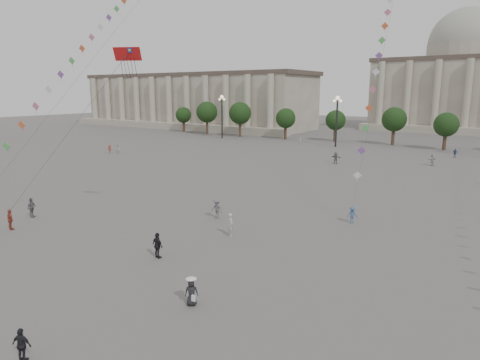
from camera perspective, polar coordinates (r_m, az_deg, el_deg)
The scene contains 22 objects.
ground at distance 27.50m, azimuth -14.74°, elevation -13.64°, with size 360.00×360.00×0.00m, color #514E4C.
hall_west at distance 144.71m, azimuth -6.37°, elevation 10.45°, with size 84.00×26.22×17.20m.
hall_central at distance 146.47m, azimuth 27.41°, elevation 11.52°, with size 48.30×34.30×35.50m.
tree_row at distance 96.10m, azimuth 22.95°, elevation 7.15°, with size 137.12×5.12×8.00m.
lamp_post_far_west at distance 107.34m, azimuth -2.43°, elevation 9.50°, with size 2.00×0.90×10.65m.
lamp_post_mid_west at distance 92.60m, azimuth 12.81°, elevation 8.86°, with size 2.00×0.90×10.65m.
person_crowd_0 at distance 85.37m, azimuth 26.73°, elevation 3.23°, with size 0.91×0.38×1.56m, color #37417D.
person_crowd_1 at distance 85.14m, azimuth -15.91°, elevation 4.04°, with size 0.79×0.62×1.63m, color silver.
person_crowd_2 at distance 84.74m, azimuth -16.98°, elevation 3.94°, with size 1.04×0.60×1.61m, color brown.
person_crowd_4 at distance 74.24m, azimuth 24.25°, elevation 2.47°, with size 1.76×0.56×1.90m, color #B1B1AD.
person_crowd_6 at distance 39.72m, azimuth -3.10°, elevation -3.82°, with size 1.23×0.71×1.90m, color slate.
person_crowd_10 at distance 94.22m, azimuth 8.08°, elevation 5.10°, with size 0.62×0.40×1.69m, color beige.
person_crowd_12 at distance 71.49m, azimuth 12.66°, elevation 2.92°, with size 1.79×0.57×1.93m, color slate.
person_crowd_13 at distance 35.01m, azimuth -1.23°, elevation -5.96°, with size 0.70×0.46×1.91m, color #B8B8B4.
tourist_0 at distance 41.43m, azimuth -28.30°, elevation -4.68°, with size 1.05×0.44×1.79m, color #9D3C2A.
tourist_1 at distance 31.07m, azimuth -10.93°, elevation -8.58°, with size 1.09×0.46×1.87m, color black.
tourist_3 at distance 44.56m, azimuth -26.05°, elevation -3.32°, with size 1.10×0.46×1.87m, color slate.
tourist_4 at distance 22.12m, azimuth -27.08°, elevation -18.99°, with size 0.91×0.38×1.56m, color black.
kite_flyer_1 at distance 39.66m, azimuth 14.74°, elevation -4.52°, with size 0.98×0.56×1.52m, color #3A5883.
hat_person at distance 24.44m, azimuth -6.48°, elevation -14.54°, with size 0.89×0.83×1.69m.
dragon_kite at distance 36.46m, azimuth -14.85°, elevation 14.70°, with size 5.40×3.88×16.73m.
kite_train_west at distance 60.20m, azimuth -14.77°, elevation 21.91°, with size 21.24×50.83×68.20m.
Camera 1 is at (19.13, -15.97, 11.63)m, focal length 32.00 mm.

